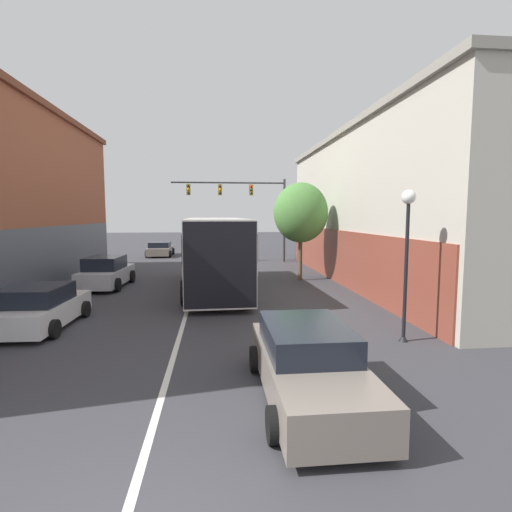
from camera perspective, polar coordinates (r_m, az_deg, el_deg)
name	(u,v)px	position (r m, az deg, el deg)	size (l,w,h in m)	color
lane_center_line	(193,291)	(19.05, -8.99, -4.91)	(0.14, 42.57, 0.01)	silver
building_right_storefront	(420,205)	(23.19, 22.34, 6.73)	(9.36, 21.81, 7.90)	#B7B2A3
bus	(216,250)	(18.95, -5.81, 0.87)	(3.19, 10.40, 3.39)	silver
hatchback_foreground	(308,364)	(8.08, 7.46, -15.03)	(2.02, 4.63, 1.40)	slate
parked_car_left_near	(160,249)	(35.68, -13.52, 0.96)	(2.15, 4.25, 1.23)	slate
parked_car_left_mid	(106,273)	(20.95, -20.60, -2.25)	(2.15, 4.27, 1.54)	silver
parked_car_left_far	(38,308)	(14.38, -28.70, -6.51)	(2.29, 4.03, 1.36)	silver
traffic_signal_gantry	(246,200)	(30.07, -1.38, 8.00)	(8.49, 0.36, 6.23)	#333338
street_lamp	(407,241)	(11.72, 20.77, 1.99)	(0.39, 0.39, 4.23)	black
street_tree_near	(301,213)	(21.76, 6.41, 6.15)	(2.93, 2.64, 5.29)	brown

